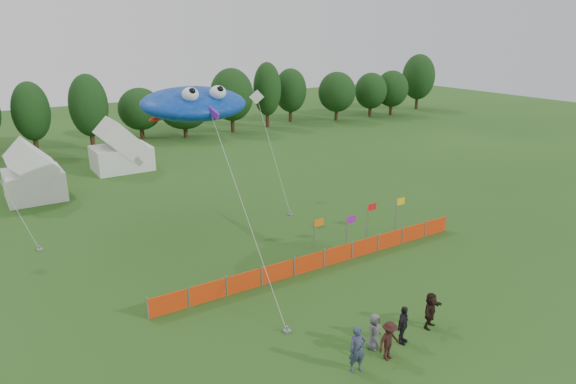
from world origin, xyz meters
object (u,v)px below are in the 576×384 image
barrier_fence (323,259)px  spectator_f (431,310)px  spectator_a (357,349)px  spectator_d (403,325)px  stingray_kite (192,103)px  tent_right (121,150)px  spectator_e (374,331)px  tent_left (33,176)px  spectator_c (389,341)px

barrier_fence → spectator_f: size_ratio=11.80×
spectator_a → spectator_d: (2.83, 0.40, -0.11)m
barrier_fence → stingray_kite: stingray_kite is taller
tent_right → barrier_fence: (3.64, -26.76, -1.34)m
spectator_a → spectator_e: bearing=40.5°
tent_right → spectator_e: (0.87, -34.01, -1.04)m
tent_left → tent_right: tent_left is taller
spectator_f → stingray_kite: (-4.02, 16.23, 7.53)m
tent_right → spectator_c: bearing=-88.6°
spectator_f → tent_right: bearing=76.7°
barrier_fence → stingray_kite: bearing=112.4°
barrier_fence → spectator_c: bearing=-108.7°
spectator_c → spectator_d: (1.27, 0.51, 0.02)m
spectator_c → tent_right: bearing=87.9°
spectator_d → stingray_kite: 18.20m
barrier_fence → stingray_kite: 12.36m
tent_right → spectator_f: size_ratio=3.06×
tent_left → spectator_f: tent_left is taller
tent_left → stingray_kite: stingray_kite is taller
tent_left → barrier_fence: tent_left is taller
barrier_fence → spectator_d: (-1.49, -7.62, 0.36)m
tent_left → spectator_c: (8.97, -29.94, -1.02)m
tent_left → tent_right: (8.09, 4.96, -0.02)m
spectator_a → stingray_kite: stingray_kite is taller
spectator_d → spectator_e: (-1.28, 0.37, -0.07)m
barrier_fence → spectator_a: size_ratio=10.31×
barrier_fence → spectator_a: spectator_a is taller
barrier_fence → spectator_c: 8.59m
tent_left → spectator_e: bearing=-72.9°
spectator_f → barrier_fence: bearing=73.1°
tent_left → barrier_fence: (11.73, -21.81, -1.36)m
tent_right → spectator_f: tent_right is taller
tent_left → spectator_d: tent_left is taller
spectator_c → spectator_e: (-0.01, 0.88, -0.05)m
spectator_c → tent_left: bearing=103.1°
spectator_d → stingray_kite: bearing=73.3°
spectator_e → stingray_kite: bearing=75.1°
spectator_c → stingray_kite: stingray_kite is taller
spectator_e → spectator_d: bearing=-34.1°
stingray_kite → spectator_c: bearing=-87.1°
spectator_f → spectator_e: bearing=157.0°
spectator_c → spectator_e: size_ratio=1.06×
stingray_kite → spectator_d: bearing=-82.6°
tent_right → stingray_kite: bearing=-90.0°
barrier_fence → spectator_d: spectator_d is taller
tent_right → tent_left: bearing=-148.5°
stingray_kite → spectator_f: bearing=-76.1°
spectator_c → spectator_d: bearing=18.4°
tent_right → spectator_d: tent_right is taller
tent_left → spectator_a: tent_left is taller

